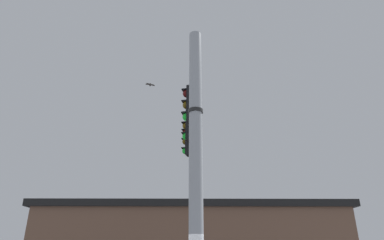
# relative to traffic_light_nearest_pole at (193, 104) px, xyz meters

# --- Properties ---
(signal_pole) EXTENTS (0.29, 0.29, 7.14)m
(signal_pole) POSITION_rel_traffic_light_nearest_pole_xyz_m (-1.35, -0.41, -2.35)
(signal_pole) COLOR #ADB2B7
(signal_pole) RESTS_ON ground
(mast_arm) EXTENTS (5.33, 1.72, 0.22)m
(mast_arm) POSITION_rel_traffic_light_nearest_pole_xyz_m (1.28, 0.35, 0.81)
(mast_arm) COLOR #ADB2B7
(traffic_light_nearest_pole) EXTENTS (0.54, 0.49, 1.31)m
(traffic_light_nearest_pole) POSITION_rel_traffic_light_nearest_pole_xyz_m (0.00, 0.00, 0.00)
(traffic_light_nearest_pole) COLOR black
(traffic_light_mid_inner) EXTENTS (0.54, 0.49, 1.31)m
(traffic_light_mid_inner) POSITION_rel_traffic_light_nearest_pole_xyz_m (1.49, 0.43, 0.00)
(traffic_light_mid_inner) COLOR black
(traffic_light_mid_outer) EXTENTS (0.54, 0.49, 1.31)m
(traffic_light_mid_outer) POSITION_rel_traffic_light_nearest_pole_xyz_m (2.98, 0.86, 0.00)
(traffic_light_mid_outer) COLOR black
(street_name_sign) EXTENTS (1.27, 0.50, 0.22)m
(street_name_sign) POSITION_rel_traffic_light_nearest_pole_xyz_m (-1.08, -0.33, -0.85)
(street_name_sign) COLOR #147238
(bird_flying) EXTENTS (0.25, 0.36, 0.09)m
(bird_flying) POSITION_rel_traffic_light_nearest_pole_xyz_m (3.05, 2.54, 2.58)
(bird_flying) COLOR #4C4742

